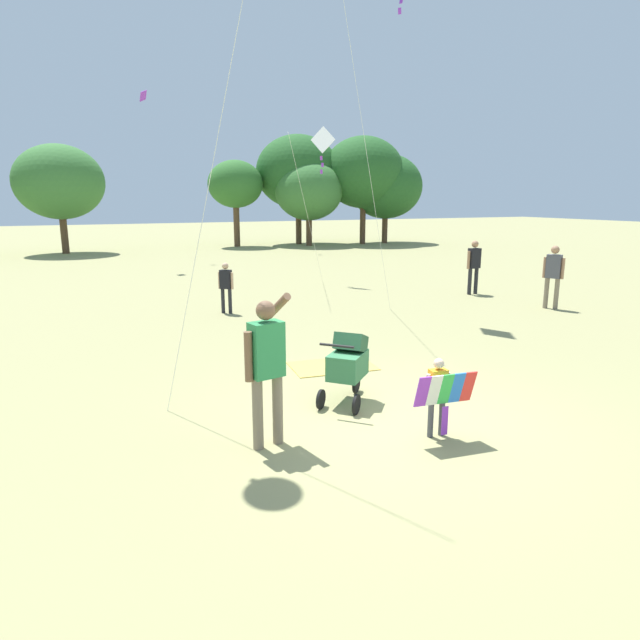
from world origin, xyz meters
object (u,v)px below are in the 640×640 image
(child_with_butterfly_kite, at_px, (439,391))
(person_red_shirt, at_px, (553,272))
(stroller, at_px, (348,361))
(kite_green_novelty, at_px, (322,145))
(person_sitting_far, at_px, (474,263))
(person_adult_flyer, at_px, (266,360))
(person_couple_left, at_px, (226,284))
(picnic_blanket, at_px, (332,366))

(child_with_butterfly_kite, distance_m, person_red_shirt, 9.32)
(stroller, relative_size, kite_green_novelty, 0.20)
(stroller, relative_size, person_sitting_far, 0.64)
(person_red_shirt, distance_m, person_sitting_far, 2.68)
(kite_green_novelty, distance_m, person_red_shirt, 8.47)
(person_sitting_far, bearing_deg, child_with_butterfly_kite, -131.44)
(person_adult_flyer, distance_m, person_sitting_far, 11.76)
(person_couple_left, bearing_deg, kite_green_novelty, 41.13)
(kite_green_novelty, xyz_separation_m, person_couple_left, (-4.39, -3.84, -3.81))
(picnic_blanket, bearing_deg, person_sitting_far, 34.86)
(person_red_shirt, bearing_deg, child_with_butterfly_kite, -144.28)
(kite_green_novelty, bearing_deg, person_red_shirt, -61.87)
(child_with_butterfly_kite, relative_size, stroller, 0.97)
(person_adult_flyer, distance_m, person_red_shirt, 10.68)
(person_couple_left, bearing_deg, person_red_shirt, -20.06)
(kite_green_novelty, relative_size, picnic_blanket, 3.64)
(child_with_butterfly_kite, height_order, person_adult_flyer, person_adult_flyer)
(person_couple_left, bearing_deg, person_adult_flyer, -101.19)
(child_with_butterfly_kite, bearing_deg, person_sitting_far, 48.56)
(person_couple_left, bearing_deg, stroller, -90.09)
(person_red_shirt, bearing_deg, kite_green_novelty, 118.13)
(child_with_butterfly_kite, xyz_separation_m, picnic_blanket, (0.07, 3.16, -0.59))
(person_adult_flyer, xyz_separation_m, picnic_blanket, (2.04, 2.52, -1.05))
(kite_green_novelty, bearing_deg, stroller, -112.44)
(child_with_butterfly_kite, xyz_separation_m, person_red_shirt, (7.56, 5.44, 0.38))
(picnic_blanket, bearing_deg, person_red_shirt, 16.92)
(person_couple_left, bearing_deg, picnic_blanket, -84.35)
(person_sitting_far, bearing_deg, picnic_blanket, -145.14)
(person_adult_flyer, relative_size, picnic_blanket, 1.28)
(kite_green_novelty, bearing_deg, picnic_blanket, -113.22)
(person_adult_flyer, relative_size, kite_green_novelty, 0.35)
(person_adult_flyer, relative_size, stroller, 1.78)
(person_adult_flyer, bearing_deg, stroller, 30.58)
(person_red_shirt, xyz_separation_m, person_sitting_far, (-0.43, 2.64, -0.02))
(person_red_shirt, xyz_separation_m, picnic_blanket, (-7.49, -2.28, -0.97))
(child_with_butterfly_kite, height_order, kite_green_novelty, kite_green_novelty)
(person_sitting_far, distance_m, picnic_blanket, 8.66)
(child_with_butterfly_kite, relative_size, picnic_blanket, 0.70)
(child_with_butterfly_kite, distance_m, person_couple_left, 8.38)
(person_couple_left, bearing_deg, child_with_butterfly_kite, -86.95)
(person_adult_flyer, bearing_deg, person_red_shirt, 26.73)
(person_adult_flyer, height_order, person_red_shirt, person_adult_flyer)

